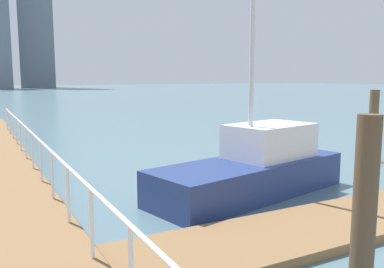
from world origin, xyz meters
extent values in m
plane|color=slate|center=(0.00, 20.00, 0.00)|extent=(300.00, 300.00, 0.00)
cube|color=olive|center=(2.11, 7.01, 0.09)|extent=(11.22, 2.00, 0.18)
cylinder|color=white|center=(-3.15, 7.05, 0.93)|extent=(0.06, 0.06, 1.05)
cylinder|color=white|center=(-3.15, 8.73, 0.93)|extent=(0.06, 0.06, 1.05)
cylinder|color=white|center=(-3.15, 10.40, 0.93)|extent=(0.06, 0.06, 1.05)
cylinder|color=white|center=(-3.15, 12.08, 0.93)|extent=(0.06, 0.06, 1.05)
cylinder|color=white|center=(-3.15, 13.76, 0.93)|extent=(0.06, 0.06, 1.05)
cylinder|color=white|center=(-3.15, 15.43, 0.93)|extent=(0.06, 0.06, 1.05)
cylinder|color=white|center=(-3.15, 17.11, 0.93)|extent=(0.06, 0.06, 1.05)
cylinder|color=white|center=(-3.15, 18.79, 0.93)|extent=(0.06, 0.06, 1.05)
cylinder|color=white|center=(-3.15, 20.46, 0.93)|extent=(0.06, 0.06, 1.05)
cylinder|color=white|center=(-3.15, 22.14, 0.93)|extent=(0.06, 0.06, 1.05)
cylinder|color=white|center=(-3.15, 23.81, 0.93)|extent=(0.06, 0.06, 1.05)
cylinder|color=white|center=(-3.15, 10.40, 1.45)|extent=(0.06, 26.82, 0.06)
cylinder|color=brown|center=(-0.26, 4.74, 1.29)|extent=(0.30, 0.30, 2.57)
cylinder|color=brown|center=(8.08, 11.18, 1.29)|extent=(0.33, 0.33, 2.59)
cube|color=navy|center=(1.62, 9.75, 0.45)|extent=(5.93, 3.09, 0.89)
cube|color=white|center=(2.39, 9.93, 1.34)|extent=(2.56, 1.97, 0.89)
camera|label=1|loc=(-4.54, 1.36, 3.02)|focal=38.24mm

